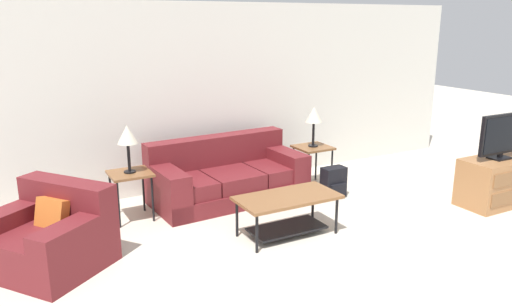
% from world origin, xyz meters
% --- Properties ---
extents(wall_back, '(8.92, 0.06, 2.60)m').
position_xyz_m(wall_back, '(0.00, 4.15, 1.30)').
color(wall_back, silver).
rests_on(wall_back, ground_plane).
extents(couch, '(2.09, 1.07, 0.82)m').
position_xyz_m(couch, '(-0.09, 3.44, 0.29)').
color(couch, maroon).
rests_on(couch, ground_plane).
extents(armchair, '(1.38, 1.41, 0.80)m').
position_xyz_m(armchair, '(-2.44, 2.55, 0.29)').
color(armchair, maroon).
rests_on(armchair, ground_plane).
extents(coffee_table, '(1.15, 0.59, 0.47)m').
position_xyz_m(coffee_table, '(-0.00, 2.05, 0.34)').
color(coffee_table, brown).
rests_on(coffee_table, ground_plane).
extents(side_table_left, '(0.49, 0.47, 0.59)m').
position_xyz_m(side_table_left, '(-1.41, 3.35, 0.52)').
color(side_table_left, brown).
rests_on(side_table_left, ground_plane).
extents(side_table_right, '(0.49, 0.47, 0.59)m').
position_xyz_m(side_table_right, '(1.24, 3.35, 0.52)').
color(side_table_right, brown).
rests_on(side_table_right, ground_plane).
extents(table_lamp_left, '(0.24, 0.24, 0.58)m').
position_xyz_m(table_lamp_left, '(-1.41, 3.35, 1.04)').
color(table_lamp_left, black).
rests_on(table_lamp_left, side_table_left).
extents(table_lamp_right, '(0.24, 0.24, 0.58)m').
position_xyz_m(table_lamp_right, '(1.24, 3.35, 1.04)').
color(table_lamp_right, black).
rests_on(table_lamp_right, side_table_right).
extents(tv_console, '(0.99, 0.54, 0.62)m').
position_xyz_m(tv_console, '(2.93, 1.57, 0.31)').
color(tv_console, '#A87042').
rests_on(tv_console, ground_plane).
extents(television, '(0.80, 0.20, 0.59)m').
position_xyz_m(television, '(2.93, 1.57, 0.94)').
color(television, black).
rests_on(television, tv_console).
extents(backpack, '(0.33, 0.27, 0.41)m').
position_xyz_m(backpack, '(1.24, 2.83, 0.20)').
color(backpack, black).
rests_on(backpack, ground_plane).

